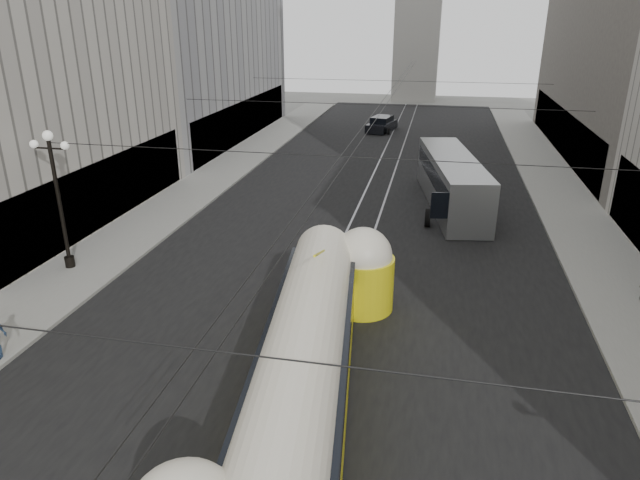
% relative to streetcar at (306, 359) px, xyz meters
% --- Properties ---
extents(road, '(20.00, 85.00, 0.02)m').
position_rel_streetcar_xyz_m(road, '(-0.49, 22.06, -1.70)').
color(road, black).
rests_on(road, ground).
extents(sidewalk_left, '(4.00, 72.00, 0.15)m').
position_rel_streetcar_xyz_m(sidewalk_left, '(-12.49, 25.56, -1.63)').
color(sidewalk_left, gray).
rests_on(sidewalk_left, ground).
extents(sidewalk_right, '(4.00, 72.00, 0.15)m').
position_rel_streetcar_xyz_m(sidewalk_right, '(11.51, 25.56, -1.63)').
color(sidewalk_right, gray).
rests_on(sidewalk_right, ground).
extents(rail_left, '(0.12, 85.00, 0.04)m').
position_rel_streetcar_xyz_m(rail_left, '(-1.24, 22.06, -1.70)').
color(rail_left, gray).
rests_on(rail_left, ground).
extents(rail_right, '(0.12, 85.00, 0.04)m').
position_rel_streetcar_xyz_m(rail_right, '(0.26, 22.06, -1.70)').
color(rail_right, gray).
rests_on(rail_right, ground).
extents(lamppost_left_mid, '(1.86, 0.44, 6.37)m').
position_rel_streetcar_xyz_m(lamppost_left_mid, '(-13.09, 7.56, 2.04)').
color(lamppost_left_mid, black).
rests_on(lamppost_left_mid, sidewalk_left).
extents(catenary, '(25.00, 72.00, 0.23)m').
position_rel_streetcar_xyz_m(catenary, '(-0.37, 21.06, 4.18)').
color(catenary, black).
rests_on(catenary, ground).
extents(streetcar, '(4.07, 15.83, 3.48)m').
position_rel_streetcar_xyz_m(streetcar, '(0.00, 0.00, 0.00)').
color(streetcar, yellow).
rests_on(streetcar, ground).
extents(city_bus, '(4.55, 12.46, 3.08)m').
position_rel_streetcar_xyz_m(city_bus, '(4.35, 21.03, -0.01)').
color(city_bus, gray).
rests_on(city_bus, ground).
extents(sedan_white_far, '(2.91, 5.18, 1.54)m').
position_rel_streetcar_xyz_m(sedan_white_far, '(4.33, 29.60, -1.00)').
color(sedan_white_far, white).
rests_on(sedan_white_far, ground).
extents(sedan_dark_far, '(2.95, 5.08, 1.51)m').
position_rel_streetcar_xyz_m(sedan_dark_far, '(-2.45, 44.89, -1.02)').
color(sedan_dark_far, black).
rests_on(sedan_dark_far, ground).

